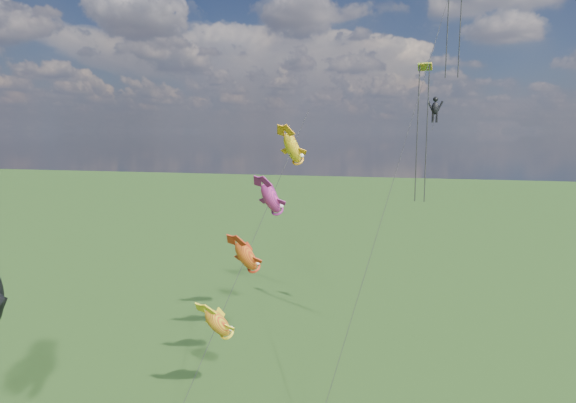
# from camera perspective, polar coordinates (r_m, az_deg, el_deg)

# --- Properties ---
(fish_windsock_rig) EXTENTS (4.39, 15.44, 17.10)m
(fish_windsock_rig) POSITION_cam_1_polar(r_m,az_deg,el_deg) (30.18, -3.48, -3.03)
(fish_windsock_rig) COLOR brown
(fish_windsock_rig) RESTS_ON ground
(parafoil_rig) EXTENTS (7.76, 16.28, 27.43)m
(parafoil_rig) POSITION_cam_1_polar(r_m,az_deg,el_deg) (34.62, 16.98, 12.36)
(parafoil_rig) COLOR brown
(parafoil_rig) RESTS_ON ground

